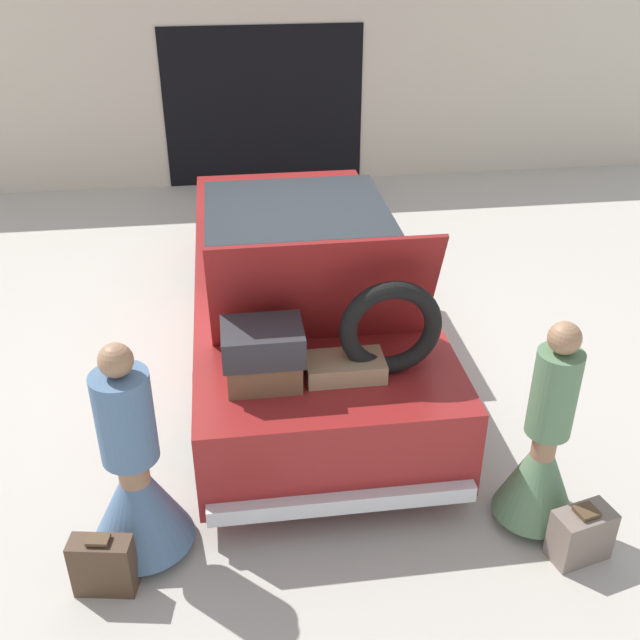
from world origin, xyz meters
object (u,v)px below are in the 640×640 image
car (301,287)px  suitcase_beside_right_person (581,534)px  person_right (542,455)px  suitcase_beside_left_person (103,565)px  person_left (135,482)px

car → suitcase_beside_right_person: (1.49, -2.85, -0.42)m
person_right → suitcase_beside_left_person: size_ratio=3.61×
car → person_left: bearing=-118.8°
person_left → person_right: bearing=79.3°
car → suitcase_beside_right_person: size_ratio=11.81×
car → person_right: size_ratio=3.18×
suitcase_beside_right_person → car: bearing=117.5°
suitcase_beside_left_person → person_left: bearing=57.4°
suitcase_beside_left_person → car: bearing=60.8°
car → person_left: size_ratio=3.17×
person_right → suitcase_beside_left_person: (-2.83, -0.22, -0.36)m
car → person_left: car is taller
person_right → person_left: bearing=84.3°
suitcase_beside_left_person → person_right: bearing=4.5°
suitcase_beside_right_person → person_right: bearing=115.6°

